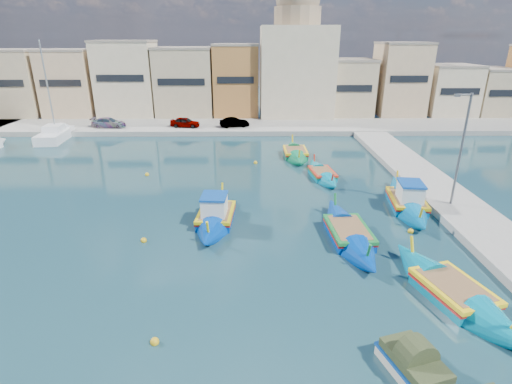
# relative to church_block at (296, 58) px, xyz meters

# --- Properties ---
(ground) EXTENTS (160.00, 160.00, 0.00)m
(ground) POSITION_rel_church_block_xyz_m (-10.00, -40.00, -8.41)
(ground) COLOR #163743
(ground) RESTS_ON ground
(east_quay) EXTENTS (4.00, 70.00, 0.50)m
(east_quay) POSITION_rel_church_block_xyz_m (8.00, -40.00, -8.16)
(east_quay) COLOR gray
(east_quay) RESTS_ON ground
(north_quay) EXTENTS (80.00, 8.00, 0.60)m
(north_quay) POSITION_rel_church_block_xyz_m (-10.00, -8.00, -8.11)
(north_quay) COLOR gray
(north_quay) RESTS_ON ground
(north_townhouses) EXTENTS (83.20, 7.87, 10.19)m
(north_townhouses) POSITION_rel_church_block_xyz_m (-3.32, -0.64, -3.41)
(north_townhouses) COLOR tan
(north_townhouses) RESTS_ON ground
(church_block) EXTENTS (10.00, 10.00, 19.10)m
(church_block) POSITION_rel_church_block_xyz_m (0.00, 0.00, 0.00)
(church_block) COLOR beige
(church_block) RESTS_ON ground
(quay_street_lamp) EXTENTS (1.18, 0.16, 8.00)m
(quay_street_lamp) POSITION_rel_church_block_xyz_m (7.44, -34.00, -4.07)
(quay_street_lamp) COLOR #595B60
(quay_street_lamp) RESTS_ON ground
(parked_cars) EXTENTS (19.74, 2.06, 1.25)m
(parked_cars) POSITION_rel_church_block_xyz_m (-16.96, -9.50, -7.20)
(parked_cars) COLOR #4C1919
(parked_cars) RESTS_ON north_quay
(luzzu_turquoise_cabin) EXTENTS (3.37, 9.98, 3.14)m
(luzzu_turquoise_cabin) POSITION_rel_church_block_xyz_m (4.65, -33.46, -8.03)
(luzzu_turquoise_cabin) COLOR #0064A0
(luzzu_turquoise_cabin) RESTS_ON ground
(luzzu_blue_cabin) EXTENTS (2.68, 8.87, 3.10)m
(luzzu_blue_cabin) POSITION_rel_church_block_xyz_m (-8.62, -35.69, -8.03)
(luzzu_blue_cabin) COLOR #00389F
(luzzu_blue_cabin) RESTS_ON ground
(luzzu_cyan_mid) EXTENTS (2.65, 7.65, 2.21)m
(luzzu_cyan_mid) POSITION_rel_church_block_xyz_m (-0.25, -27.02, -8.18)
(luzzu_cyan_mid) COLOR #007F9F
(luzzu_cyan_mid) RESTS_ON ground
(luzzu_green) EXTENTS (2.28, 8.41, 2.64)m
(luzzu_green) POSITION_rel_church_block_xyz_m (-1.92, -20.67, -8.12)
(luzzu_green) COLOR #0B7849
(luzzu_green) RESTS_ON ground
(luzzu_blue_south) EXTENTS (2.70, 9.62, 2.75)m
(luzzu_blue_south) POSITION_rel_church_block_xyz_m (-0.52, -38.15, -8.12)
(luzzu_blue_south) COLOR #0039A1
(luzzu_blue_south) RESTS_ON ground
(luzzu_cyan_south) EXTENTS (4.56, 9.14, 2.76)m
(luzzu_cyan_south) POSITION_rel_church_block_xyz_m (2.96, -44.03, -8.11)
(luzzu_cyan_south) COLOR #007797
(luzzu_cyan_south) RESTS_ON ground
(tender_near) EXTENTS (2.22, 3.07, 1.36)m
(tender_near) POSITION_rel_church_block_xyz_m (-0.54, -48.45, -7.99)
(tender_near) COLOR beige
(tender_near) RESTS_ON ground
(yacht_north) EXTENTS (3.18, 9.06, 11.88)m
(yacht_north) POSITION_rel_church_block_xyz_m (-29.26, -11.76, -7.94)
(yacht_north) COLOR white
(yacht_north) RESTS_ON ground
(mooring_buoys) EXTENTS (19.28, 24.13, 0.36)m
(mooring_buoys) POSITION_rel_church_block_xyz_m (-6.58, -35.81, -8.33)
(mooring_buoys) COLOR gold
(mooring_buoys) RESTS_ON ground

